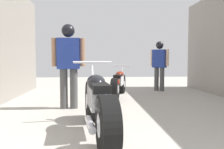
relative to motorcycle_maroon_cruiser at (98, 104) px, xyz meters
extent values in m
plane|color=#A8A399|center=(0.63, 1.23, -0.43)|extent=(18.46, 18.46, 0.00)
cylinder|color=black|center=(-0.10, 0.79, -0.10)|extent=(0.27, 0.68, 0.66)
cylinder|color=silver|center=(-0.10, 0.79, -0.10)|extent=(0.23, 0.27, 0.25)
cylinder|color=black|center=(0.09, -0.70, -0.10)|extent=(0.27, 0.68, 0.66)
cylinder|color=silver|center=(0.09, -0.70, -0.10)|extent=(0.23, 0.27, 0.25)
cube|color=silver|center=(0.00, 0.05, 0.09)|extent=(0.33, 0.69, 0.29)
ellipsoid|color=black|center=(-0.03, 0.27, 0.27)|extent=(0.33, 0.57, 0.23)
cube|color=black|center=(0.02, -0.14, 0.24)|extent=(0.29, 0.52, 0.10)
ellipsoid|color=black|center=(0.08, -0.64, 0.11)|extent=(0.32, 0.48, 0.25)
cylinder|color=silver|center=(-0.09, 0.75, 0.21)|extent=(0.08, 0.27, 0.60)
cylinder|color=silver|center=(-0.09, 0.71, 0.56)|extent=(0.64, 0.12, 0.04)
cylinder|color=silver|center=(-0.11, -0.28, -0.20)|extent=(0.16, 0.58, 0.09)
cylinder|color=black|center=(0.77, 3.95, -0.15)|extent=(0.30, 0.59, 0.57)
cylinder|color=silver|center=(0.77, 3.95, -0.15)|extent=(0.22, 0.25, 0.22)
cylinder|color=black|center=(0.46, 2.71, -0.15)|extent=(0.30, 0.59, 0.57)
cylinder|color=silver|center=(0.46, 2.71, -0.15)|extent=(0.22, 0.25, 0.22)
cube|color=silver|center=(0.62, 3.33, 0.01)|extent=(0.35, 0.60, 0.25)
ellipsoid|color=maroon|center=(0.66, 3.52, 0.17)|extent=(0.34, 0.50, 0.19)
cube|color=black|center=(0.58, 3.18, 0.15)|extent=(0.29, 0.46, 0.09)
ellipsoid|color=maroon|center=(0.47, 2.75, 0.03)|extent=(0.32, 0.43, 0.21)
cylinder|color=silver|center=(0.76, 3.92, 0.12)|extent=(0.10, 0.23, 0.51)
cylinder|color=silver|center=(0.76, 3.89, 0.42)|extent=(0.54, 0.17, 0.03)
cylinder|color=silver|center=(0.43, 3.10, -0.23)|extent=(0.20, 0.49, 0.08)
cylinder|color=#4C4C4C|center=(-0.50, 1.81, -0.01)|extent=(0.17, 0.17, 0.84)
cylinder|color=#4C4C4C|center=(-0.71, 1.80, -0.01)|extent=(0.17, 0.17, 0.84)
cube|color=navy|center=(-0.60, 1.80, 0.73)|extent=(0.47, 0.27, 0.64)
cylinder|color=#9E7051|center=(-0.31, 1.81, 0.76)|extent=(0.12, 0.12, 0.59)
cylinder|color=#9E7051|center=(-0.89, 1.79, 0.76)|extent=(0.12, 0.12, 0.59)
sphere|color=black|center=(-0.60, 1.80, 1.19)|extent=(0.23, 0.23, 0.23)
sphere|color=black|center=(-0.60, 1.80, 1.21)|extent=(0.27, 0.27, 0.27)
cylinder|color=#4C4C4C|center=(1.99, 4.43, -0.04)|extent=(0.21, 0.21, 0.77)
cylinder|color=#4C4C4C|center=(2.14, 4.31, -0.04)|extent=(0.21, 0.21, 0.77)
cube|color=navy|center=(2.07, 4.37, 0.64)|extent=(0.48, 0.44, 0.59)
cylinder|color=beige|center=(1.86, 4.53, 0.66)|extent=(0.15, 0.15, 0.54)
cylinder|color=beige|center=(2.27, 4.20, 0.66)|extent=(0.15, 0.15, 0.54)
sphere|color=black|center=(2.07, 4.37, 1.06)|extent=(0.21, 0.21, 0.21)
sphere|color=black|center=(2.07, 4.37, 1.07)|extent=(0.25, 0.25, 0.25)
camera|label=1|loc=(-0.04, -3.17, 0.61)|focal=37.39mm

